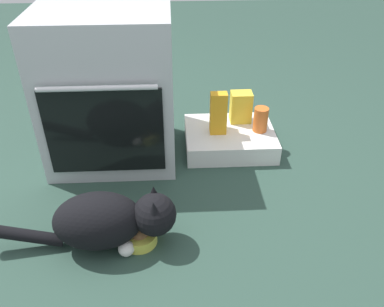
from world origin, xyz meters
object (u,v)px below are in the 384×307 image
Objects in this scene: food_bowl at (139,237)px; cat at (109,220)px; juice_carton at (218,113)px; pantry_cabinet at (229,138)px; oven at (109,89)px; snack_bag at (241,107)px; sauce_jar at (261,119)px.

food_bowl is 0.19× the size of cat.
pantry_cabinet is at bearing 14.66° from juice_carton.
oven is 0.60m from juice_carton.
snack_bag is (0.72, 0.15, -0.20)m from oven.
juice_carton is (0.57, 0.02, -0.17)m from oven.
snack_bag is at bearing 56.31° from food_bowl.
oven reaches higher than snack_bag.
oven reaches higher than juice_carton.
cat is 0.88m from juice_carton.
juice_carton reaches higher than snack_bag.
cat is at bearing -178.90° from food_bowl.
juice_carton reaches higher than cat.
snack_bag is (-0.09, 0.12, 0.02)m from sauce_jar.
oven is at bearing -168.52° from snack_bag.
oven reaches higher than food_bowl.
food_bowl is 0.83× the size of snack_bag.
pantry_cabinet is (0.64, 0.04, -0.34)m from oven.
cat is (0.05, -0.68, -0.26)m from oven.
sauce_jar is at bearing -3.53° from pantry_cabinet.
food_bowl is at bearing 0.00° from cat.
pantry_cabinet is 2.78× the size of snack_bag.
juice_carton is at bearing -139.40° from snack_bag.
pantry_cabinet is 0.87m from food_bowl.
cat is at bearing -128.81° from snack_bag.
cat reaches higher than sauce_jar.
sauce_jar is (0.76, 0.71, 0.04)m from cat.
juice_carton reaches higher than sauce_jar.
juice_carton is (0.41, 0.70, 0.20)m from food_bowl.
food_bowl is 1.06× the size of sauce_jar.
oven is at bearing 93.05° from cat.
pantry_cabinet is 3.36× the size of food_bowl.
food_bowl is 0.83m from juice_carton.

